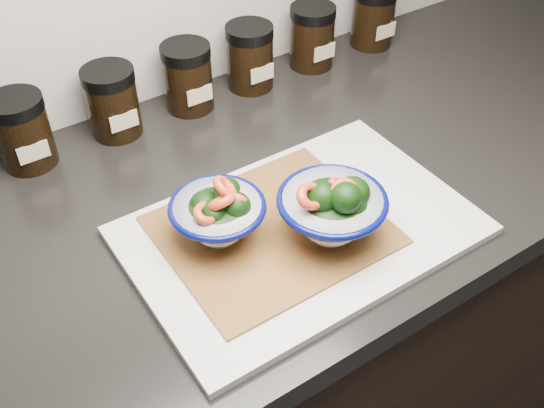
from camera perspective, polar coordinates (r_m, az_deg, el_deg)
cabinet at (r=1.28m, az=-0.70°, el=-14.48°), size 3.43×0.58×0.86m
countertop at (r=0.94m, az=-0.93°, el=0.78°), size 3.50×0.60×0.04m
cutting_board at (r=0.85m, az=2.57°, el=-2.38°), size 0.45×0.30×0.01m
bamboo_mat at (r=0.84m, az=0.00°, el=-2.33°), size 0.28×0.24×0.00m
bowl_left at (r=0.80m, az=-4.82°, el=-0.94°), size 0.12×0.12×0.10m
bowl_right at (r=0.80m, az=5.48°, el=-0.49°), size 0.14×0.14×0.11m
spice_jar_a at (r=1.00m, az=-21.45°, el=6.09°), size 0.08×0.08×0.11m
spice_jar_b at (r=1.03m, az=-14.11°, el=8.87°), size 0.08×0.08×0.11m
spice_jar_c at (r=1.07m, az=-7.56°, el=11.20°), size 0.08×0.08×0.11m
spice_jar_d at (r=1.12m, az=-1.99°, el=13.05°), size 0.08×0.08×0.11m
spice_jar_e at (r=1.19m, az=3.60°, el=14.76°), size 0.08×0.08×0.11m
spice_jar_f at (r=1.27m, az=9.06°, el=16.27°), size 0.08×0.08×0.11m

